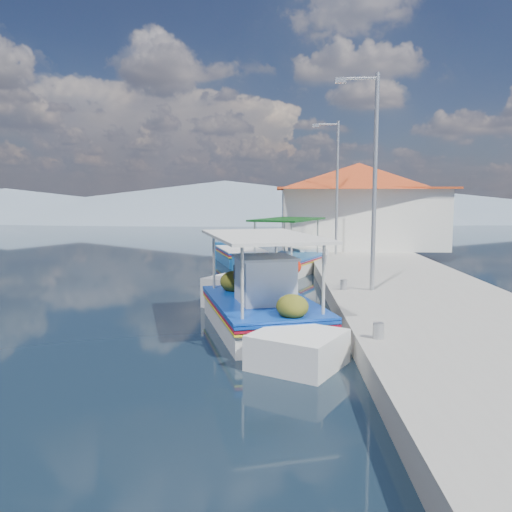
{
  "coord_description": "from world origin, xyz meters",
  "views": [
    {
      "loc": [
        1.88,
        -12.47,
        3.17
      ],
      "look_at": [
        1.24,
        3.42,
        1.3
      ],
      "focal_mm": 35.9,
      "sensor_mm": 36.0,
      "label": 1
    }
  ],
  "objects": [
    {
      "name": "quay",
      "position": [
        5.9,
        6.0,
        0.25
      ],
      "size": [
        5.0,
        44.0,
        0.5
      ],
      "primitive_type": "cube",
      "color": "gray",
      "rests_on": "ground"
    },
    {
      "name": "mountain_ridge",
      "position": [
        6.54,
        56.0,
        2.04
      ],
      "size": [
        171.4,
        96.0,
        5.5
      ],
      "color": "slate",
      "rests_on": "ground"
    },
    {
      "name": "bollards",
      "position": [
        3.8,
        5.25,
        0.65
      ],
      "size": [
        0.2,
        17.2,
        0.3
      ],
      "color": "#A5A8AD",
      "rests_on": "quay"
    },
    {
      "name": "ground",
      "position": [
        0.0,
        0.0,
        0.0
      ],
      "size": [
        160.0,
        160.0,
        0.0
      ],
      "primitive_type": "plane",
      "color": "black",
      "rests_on": "ground"
    },
    {
      "name": "caique_blue_hull",
      "position": [
        0.21,
        11.45,
        0.29
      ],
      "size": [
        2.91,
        5.84,
        1.08
      ],
      "rotation": [
        0.0,
        0.0,
        -0.29
      ],
      "color": "#1C63AD",
      "rests_on": "ground"
    },
    {
      "name": "caique_green_canopy",
      "position": [
        2.3,
        8.5,
        0.37
      ],
      "size": [
        3.67,
        6.13,
        2.5
      ],
      "rotation": [
        0.0,
        0.0,
        0.41
      ],
      "color": "silver",
      "rests_on": "ground"
    },
    {
      "name": "harbor_building",
      "position": [
        6.2,
        15.0,
        2.78
      ],
      "size": [
        10.49,
        10.49,
        4.4
      ],
      "color": "silver",
      "rests_on": "quay"
    },
    {
      "name": "lamp_post_far",
      "position": [
        4.51,
        11.0,
        3.85
      ],
      "size": [
        1.21,
        0.14,
        6.0
      ],
      "color": "#A5A8AD",
      "rests_on": "quay"
    },
    {
      "name": "main_caique",
      "position": [
        1.56,
        -0.51,
        0.49
      ],
      "size": [
        3.59,
        7.36,
        2.52
      ],
      "rotation": [
        0.0,
        0.0,
        -0.28
      ],
      "color": "silver",
      "rests_on": "ground"
    },
    {
      "name": "lamp_post_near",
      "position": [
        4.51,
        2.0,
        3.85
      ],
      "size": [
        1.21,
        0.14,
        6.0
      ],
      "color": "#A5A8AD",
      "rests_on": "quay"
    }
  ]
}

